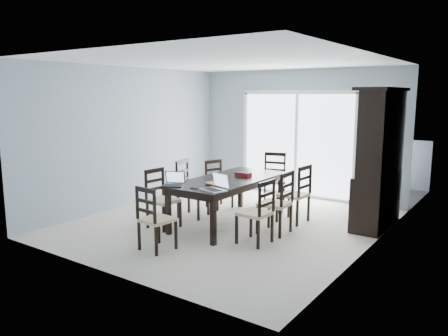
{
  "coord_description": "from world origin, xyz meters",
  "views": [
    {
      "loc": [
        3.91,
        -5.73,
        2.1
      ],
      "look_at": [
        -0.1,
        0.0,
        0.91
      ],
      "focal_mm": 35.0,
      "sensor_mm": 36.0,
      "label": 1
    }
  ],
  "objects_px": {
    "chair_left_near": "(159,192)",
    "game_box": "(243,174)",
    "china_hutch": "(379,160)",
    "laptop_dark": "(173,183)",
    "chair_left_mid": "(188,182)",
    "chair_right_far": "(299,188)",
    "chair_end_far": "(274,173)",
    "cell_phone": "(194,188)",
    "laptop_silver": "(213,187)",
    "dining_table": "(229,183)",
    "hot_tub": "(277,162)",
    "chair_right_mid": "(280,196)",
    "chair_end_near": "(152,212)",
    "chair_left_far": "(217,179)",
    "chair_right_near": "(260,205)"
  },
  "relations": [
    {
      "from": "laptop_dark",
      "to": "laptop_silver",
      "type": "bearing_deg",
      "value": -20.05
    },
    {
      "from": "chair_right_near",
      "to": "game_box",
      "type": "relative_size",
      "value": 4.06
    },
    {
      "from": "cell_phone",
      "to": "game_box",
      "type": "relative_size",
      "value": 0.41
    },
    {
      "from": "dining_table",
      "to": "chair_left_mid",
      "type": "distance_m",
      "value": 0.83
    },
    {
      "from": "dining_table",
      "to": "cell_phone",
      "type": "relative_size",
      "value": 20.38
    },
    {
      "from": "chair_end_near",
      "to": "laptop_silver",
      "type": "relative_size",
      "value": 2.56
    },
    {
      "from": "chair_end_near",
      "to": "laptop_dark",
      "type": "bearing_deg",
      "value": 114.0
    },
    {
      "from": "chair_right_far",
      "to": "cell_phone",
      "type": "bearing_deg",
      "value": 154.65
    },
    {
      "from": "chair_left_near",
      "to": "chair_right_mid",
      "type": "xyz_separation_m",
      "value": [
        1.75,
        0.76,
        0.02
      ]
    },
    {
      "from": "laptop_dark",
      "to": "cell_phone",
      "type": "bearing_deg",
      "value": -21.98
    },
    {
      "from": "chair_right_far",
      "to": "hot_tub",
      "type": "bearing_deg",
      "value": 37.89
    },
    {
      "from": "chair_end_near",
      "to": "game_box",
      "type": "height_order",
      "value": "chair_end_near"
    },
    {
      "from": "dining_table",
      "to": "chair_left_near",
      "type": "height_order",
      "value": "chair_left_near"
    },
    {
      "from": "laptop_silver",
      "to": "hot_tub",
      "type": "bearing_deg",
      "value": 121.31
    },
    {
      "from": "china_hutch",
      "to": "laptop_dark",
      "type": "distance_m",
      "value": 3.25
    },
    {
      "from": "laptop_dark",
      "to": "cell_phone",
      "type": "xyz_separation_m",
      "value": [
        0.37,
        0.03,
        -0.04
      ]
    },
    {
      "from": "chair_left_mid",
      "to": "laptop_dark",
      "type": "xyz_separation_m",
      "value": [
        0.48,
        -0.92,
        0.2
      ]
    },
    {
      "from": "cell_phone",
      "to": "hot_tub",
      "type": "height_order",
      "value": "hot_tub"
    },
    {
      "from": "china_hutch",
      "to": "chair_left_far",
      "type": "height_order",
      "value": "china_hutch"
    },
    {
      "from": "chair_right_far",
      "to": "laptop_dark",
      "type": "xyz_separation_m",
      "value": [
        -1.26,
        -1.64,
        0.21
      ]
    },
    {
      "from": "laptop_silver",
      "to": "dining_table",
      "type": "bearing_deg",
      "value": 125.31
    },
    {
      "from": "chair_left_mid",
      "to": "hot_tub",
      "type": "relative_size",
      "value": 0.55
    },
    {
      "from": "chair_right_far",
      "to": "chair_end_far",
      "type": "bearing_deg",
      "value": 50.01
    },
    {
      "from": "china_hutch",
      "to": "laptop_dark",
      "type": "relative_size",
      "value": 6.04
    },
    {
      "from": "chair_left_mid",
      "to": "laptop_silver",
      "type": "xyz_separation_m",
      "value": [
        1.16,
        -0.84,
        0.21
      ]
    },
    {
      "from": "chair_end_far",
      "to": "laptop_silver",
      "type": "distance_m",
      "value": 2.52
    },
    {
      "from": "dining_table",
      "to": "laptop_dark",
      "type": "distance_m",
      "value": 1.03
    },
    {
      "from": "game_box",
      "to": "chair_right_far",
      "type": "bearing_deg",
      "value": 24.63
    },
    {
      "from": "chair_left_mid",
      "to": "chair_end_near",
      "type": "bearing_deg",
      "value": 12.19
    },
    {
      "from": "chair_left_near",
      "to": "chair_right_far",
      "type": "bearing_deg",
      "value": 133.68
    },
    {
      "from": "chair_left_near",
      "to": "chair_right_mid",
      "type": "bearing_deg",
      "value": 116.86
    },
    {
      "from": "dining_table",
      "to": "china_hutch",
      "type": "xyz_separation_m",
      "value": [
        2.02,
        1.25,
        0.4
      ]
    },
    {
      "from": "chair_left_near",
      "to": "hot_tub",
      "type": "height_order",
      "value": "chair_left_near"
    },
    {
      "from": "chair_end_near",
      "to": "hot_tub",
      "type": "distance_m",
      "value": 5.17
    },
    {
      "from": "chair_left_mid",
      "to": "chair_right_near",
      "type": "xyz_separation_m",
      "value": [
        1.76,
        -0.56,
        -0.03
      ]
    },
    {
      "from": "chair_right_far",
      "to": "chair_end_near",
      "type": "relative_size",
      "value": 1.08
    },
    {
      "from": "chair_left_near",
      "to": "game_box",
      "type": "distance_m",
      "value": 1.41
    },
    {
      "from": "chair_right_far",
      "to": "laptop_dark",
      "type": "height_order",
      "value": "chair_right_far"
    },
    {
      "from": "game_box",
      "to": "cell_phone",
      "type": "bearing_deg",
      "value": -93.01
    },
    {
      "from": "chair_left_near",
      "to": "chair_right_mid",
      "type": "relative_size",
      "value": 0.96
    },
    {
      "from": "chair_end_near",
      "to": "game_box",
      "type": "xyz_separation_m",
      "value": [
        0.2,
        1.96,
        0.24
      ]
    },
    {
      "from": "chair_left_far",
      "to": "chair_right_far",
      "type": "distance_m",
      "value": 1.72
    },
    {
      "from": "chair_right_near",
      "to": "chair_end_far",
      "type": "xyz_separation_m",
      "value": [
        -0.99,
        2.2,
        0.04
      ]
    },
    {
      "from": "chair_right_near",
      "to": "chair_right_mid",
      "type": "xyz_separation_m",
      "value": [
        0.01,
        0.58,
        0.02
      ]
    },
    {
      "from": "chair_left_near",
      "to": "laptop_dark",
      "type": "relative_size",
      "value": 2.96
    },
    {
      "from": "china_hutch",
      "to": "laptop_silver",
      "type": "relative_size",
      "value": 5.46
    },
    {
      "from": "chair_left_near",
      "to": "laptop_dark",
      "type": "xyz_separation_m",
      "value": [
        0.46,
        -0.18,
        0.23
      ]
    },
    {
      "from": "chair_left_mid",
      "to": "chair_end_far",
      "type": "xyz_separation_m",
      "value": [
        0.77,
        1.64,
        0.0
      ]
    },
    {
      "from": "chair_end_far",
      "to": "cell_phone",
      "type": "bearing_deg",
      "value": 78.19
    },
    {
      "from": "chair_right_near",
      "to": "chair_right_far",
      "type": "xyz_separation_m",
      "value": [
        -0.02,
        1.27,
        0.02
      ]
    }
  ]
}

